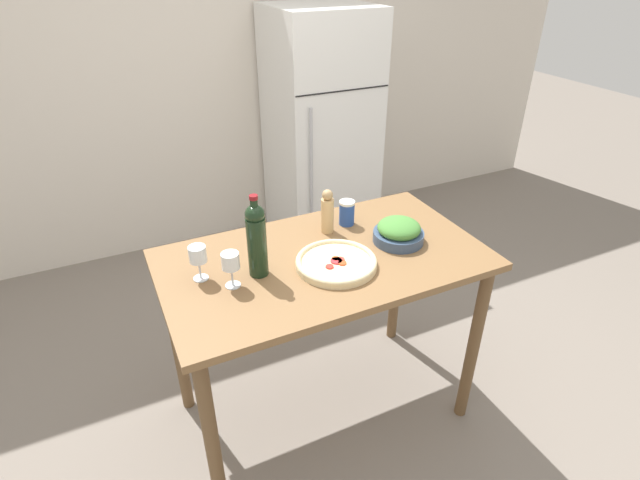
{
  "coord_description": "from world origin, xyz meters",
  "views": [
    {
      "loc": [
        -0.77,
        -1.57,
        2.04
      ],
      "look_at": [
        0.0,
        0.04,
        0.98
      ],
      "focal_mm": 28.0,
      "sensor_mm": 36.0,
      "label": 1
    }
  ],
  "objects_px": {
    "homemade_pizza": "(336,262)",
    "wine_glass_far": "(198,256)",
    "salad_bowl": "(399,232)",
    "salt_canister": "(347,213)",
    "wine_bottle": "(257,239)",
    "wine_glass_near": "(231,263)",
    "pepper_mill": "(327,212)",
    "refrigerator": "(320,132)"
  },
  "relations": [
    {
      "from": "homemade_pizza",
      "to": "wine_glass_far",
      "type": "bearing_deg",
      "value": 163.94
    },
    {
      "from": "salad_bowl",
      "to": "salt_canister",
      "type": "height_order",
      "value": "salt_canister"
    },
    {
      "from": "wine_bottle",
      "to": "wine_glass_near",
      "type": "height_order",
      "value": "wine_bottle"
    },
    {
      "from": "pepper_mill",
      "to": "salt_canister",
      "type": "distance_m",
      "value": 0.12
    },
    {
      "from": "refrigerator",
      "to": "salad_bowl",
      "type": "xyz_separation_m",
      "value": [
        -0.42,
        -1.66,
        0.11
      ]
    },
    {
      "from": "wine_glass_near",
      "to": "pepper_mill",
      "type": "distance_m",
      "value": 0.55
    },
    {
      "from": "refrigerator",
      "to": "homemade_pizza",
      "type": "xyz_separation_m",
      "value": [
        -0.75,
        -1.71,
        0.08
      ]
    },
    {
      "from": "wine_glass_far",
      "to": "homemade_pizza",
      "type": "height_order",
      "value": "wine_glass_far"
    },
    {
      "from": "homemade_pizza",
      "to": "salad_bowl",
      "type": "bearing_deg",
      "value": 9.72
    },
    {
      "from": "wine_glass_far",
      "to": "refrigerator",
      "type": "bearing_deg",
      "value": 51.05
    },
    {
      "from": "pepper_mill",
      "to": "salt_canister",
      "type": "bearing_deg",
      "value": 12.33
    },
    {
      "from": "salad_bowl",
      "to": "wine_glass_far",
      "type": "bearing_deg",
      "value": 173.87
    },
    {
      "from": "wine_glass_near",
      "to": "wine_glass_far",
      "type": "bearing_deg",
      "value": 134.89
    },
    {
      "from": "pepper_mill",
      "to": "salad_bowl",
      "type": "distance_m",
      "value": 0.33
    },
    {
      "from": "homemade_pizza",
      "to": "wine_glass_near",
      "type": "bearing_deg",
      "value": 173.25
    },
    {
      "from": "refrigerator",
      "to": "wine_glass_far",
      "type": "distance_m",
      "value": 2.02
    },
    {
      "from": "wine_glass_near",
      "to": "refrigerator",
      "type": "bearing_deg",
      "value": 54.97
    },
    {
      "from": "refrigerator",
      "to": "homemade_pizza",
      "type": "bearing_deg",
      "value": -113.64
    },
    {
      "from": "salad_bowl",
      "to": "homemade_pizza",
      "type": "xyz_separation_m",
      "value": [
        -0.33,
        -0.06,
        -0.03
      ]
    },
    {
      "from": "wine_glass_far",
      "to": "salad_bowl",
      "type": "height_order",
      "value": "wine_glass_far"
    },
    {
      "from": "wine_glass_far",
      "to": "salad_bowl",
      "type": "xyz_separation_m",
      "value": [
        0.85,
        -0.09,
        -0.06
      ]
    },
    {
      "from": "wine_glass_far",
      "to": "homemade_pizza",
      "type": "relative_size",
      "value": 0.44
    },
    {
      "from": "wine_bottle",
      "to": "homemade_pizza",
      "type": "xyz_separation_m",
      "value": [
        0.3,
        -0.08,
        -0.14
      ]
    },
    {
      "from": "refrigerator",
      "to": "wine_glass_far",
      "type": "bearing_deg",
      "value": -128.95
    },
    {
      "from": "homemade_pizza",
      "to": "salt_canister",
      "type": "relative_size",
      "value": 2.83
    },
    {
      "from": "wine_bottle",
      "to": "pepper_mill",
      "type": "bearing_deg",
      "value": 25.4
    },
    {
      "from": "salad_bowl",
      "to": "refrigerator",
      "type": "bearing_deg",
      "value": 75.89
    },
    {
      "from": "wine_glass_far",
      "to": "pepper_mill",
      "type": "distance_m",
      "value": 0.62
    },
    {
      "from": "pepper_mill",
      "to": "salt_canister",
      "type": "relative_size",
      "value": 1.78
    },
    {
      "from": "salad_bowl",
      "to": "homemade_pizza",
      "type": "distance_m",
      "value": 0.34
    },
    {
      "from": "refrigerator",
      "to": "salt_canister",
      "type": "distance_m",
      "value": 1.52
    },
    {
      "from": "wine_glass_far",
      "to": "homemade_pizza",
      "type": "distance_m",
      "value": 0.54
    },
    {
      "from": "wine_glass_near",
      "to": "salt_canister",
      "type": "bearing_deg",
      "value": 21.46
    },
    {
      "from": "refrigerator",
      "to": "salad_bowl",
      "type": "height_order",
      "value": "refrigerator"
    },
    {
      "from": "pepper_mill",
      "to": "salad_bowl",
      "type": "height_order",
      "value": "pepper_mill"
    },
    {
      "from": "homemade_pizza",
      "to": "salt_canister",
      "type": "bearing_deg",
      "value": 55.14
    },
    {
      "from": "wine_glass_near",
      "to": "homemade_pizza",
      "type": "height_order",
      "value": "wine_glass_near"
    },
    {
      "from": "homemade_pizza",
      "to": "salt_canister",
      "type": "height_order",
      "value": "salt_canister"
    },
    {
      "from": "wine_glass_near",
      "to": "wine_glass_far",
      "type": "distance_m",
      "value": 0.14
    },
    {
      "from": "wine_bottle",
      "to": "salt_canister",
      "type": "bearing_deg",
      "value": 22.67
    },
    {
      "from": "wine_bottle",
      "to": "homemade_pizza",
      "type": "bearing_deg",
      "value": -15.54
    },
    {
      "from": "salad_bowl",
      "to": "salt_canister",
      "type": "xyz_separation_m",
      "value": [
        -0.13,
        0.24,
        0.01
      ]
    }
  ]
}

